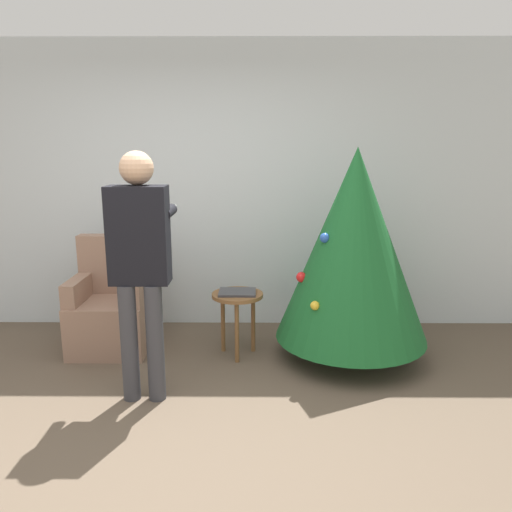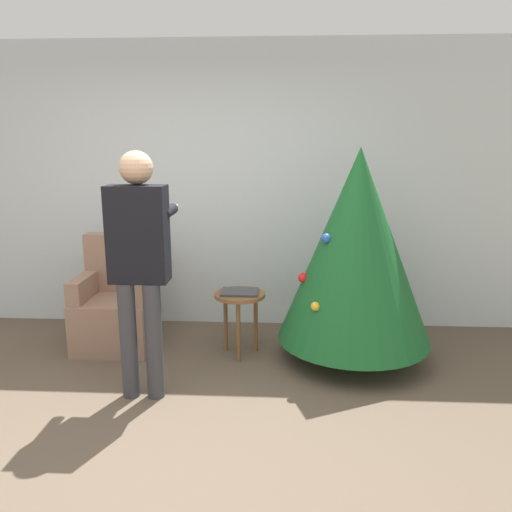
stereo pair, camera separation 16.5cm
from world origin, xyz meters
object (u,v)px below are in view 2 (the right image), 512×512
(christmas_tree, at_px, (357,246))
(person_standing, at_px, (139,254))
(armchair, at_px, (117,307))
(side_stool, at_px, (240,303))

(christmas_tree, height_order, person_standing, christmas_tree)
(christmas_tree, distance_m, armchair, 2.15)
(armchair, xyz_separation_m, side_stool, (1.11, -0.16, 0.11))
(christmas_tree, xyz_separation_m, side_stool, (-0.94, 0.04, -0.51))
(person_standing, bearing_deg, armchair, 118.98)
(armchair, distance_m, side_stool, 1.12)
(armchair, bearing_deg, christmas_tree, -5.72)
(christmas_tree, relative_size, person_standing, 1.01)
(christmas_tree, distance_m, side_stool, 1.07)
(side_stool, bearing_deg, armchair, 171.70)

